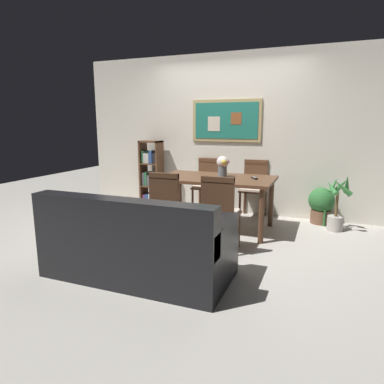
% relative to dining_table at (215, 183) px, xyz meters
% --- Properties ---
extents(ground_plane, '(12.00, 12.00, 0.00)m').
position_rel_dining_table_xyz_m(ground_plane, '(-0.10, -0.42, -0.66)').
color(ground_plane, '#B7B2A8').
extents(wall_back_with_painting, '(5.20, 0.14, 2.60)m').
position_rel_dining_table_xyz_m(wall_back_with_painting, '(-0.10, 1.02, 0.65)').
color(wall_back_with_painting, silver).
rests_on(wall_back_with_painting, ground_plane).
extents(dining_table, '(1.61, 0.95, 0.74)m').
position_rel_dining_table_xyz_m(dining_table, '(0.00, 0.00, 0.00)').
color(dining_table, brown).
rests_on(dining_table, ground_plane).
extents(dining_chair_near_left, '(0.40, 0.41, 0.91)m').
position_rel_dining_table_xyz_m(dining_chair_near_left, '(-0.35, -0.82, -0.12)').
color(dining_chair_near_left, brown).
rests_on(dining_chair_near_left, ground_plane).
extents(dining_chair_near_right, '(0.40, 0.41, 0.91)m').
position_rel_dining_table_xyz_m(dining_chair_near_right, '(0.33, -0.87, -0.12)').
color(dining_chair_near_right, brown).
rests_on(dining_chair_near_right, ground_plane).
extents(dining_chair_far_right, '(0.40, 0.41, 0.91)m').
position_rel_dining_table_xyz_m(dining_chair_far_right, '(0.39, 0.86, -0.12)').
color(dining_chair_far_right, brown).
rests_on(dining_chair_far_right, ground_plane).
extents(dining_chair_far_left, '(0.40, 0.41, 0.91)m').
position_rel_dining_table_xyz_m(dining_chair_far_left, '(-0.40, 0.82, -0.12)').
color(dining_chair_far_left, brown).
rests_on(dining_chair_far_left, ground_plane).
extents(leather_couch, '(1.80, 0.84, 0.84)m').
position_rel_dining_table_xyz_m(leather_couch, '(-0.24, -1.79, -0.35)').
color(leather_couch, black).
rests_on(leather_couch, ground_plane).
extents(bookshelf, '(0.36, 0.28, 1.19)m').
position_rel_dining_table_xyz_m(bookshelf, '(-1.43, 0.76, -0.10)').
color(bookshelf, brown).
rests_on(bookshelf, ground_plane).
extents(potted_ivy, '(0.38, 0.38, 0.60)m').
position_rel_dining_table_xyz_m(potted_ivy, '(1.41, 0.82, -0.36)').
color(potted_ivy, brown).
rests_on(potted_ivy, ground_plane).
extents(potted_palm, '(0.38, 0.38, 0.83)m').
position_rel_dining_table_xyz_m(potted_palm, '(1.62, 0.51, -0.31)').
color(potted_palm, '#B2ADA3').
rests_on(potted_palm, ground_plane).
extents(flower_vase, '(0.18, 0.18, 0.29)m').
position_rel_dining_table_xyz_m(flower_vase, '(0.08, 0.07, 0.26)').
color(flower_vase, slate).
rests_on(flower_vase, dining_table).
extents(tv_remote, '(0.12, 0.16, 0.02)m').
position_rel_dining_table_xyz_m(tv_remote, '(0.54, 0.06, 0.10)').
color(tv_remote, black).
rests_on(tv_remote, dining_table).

